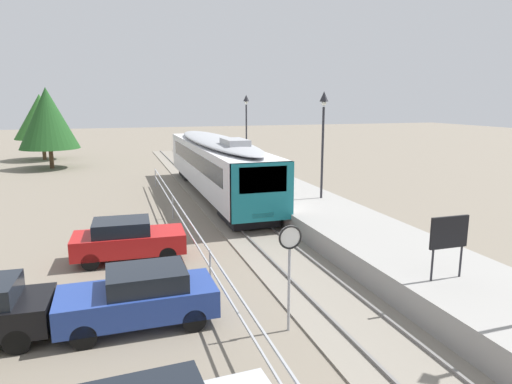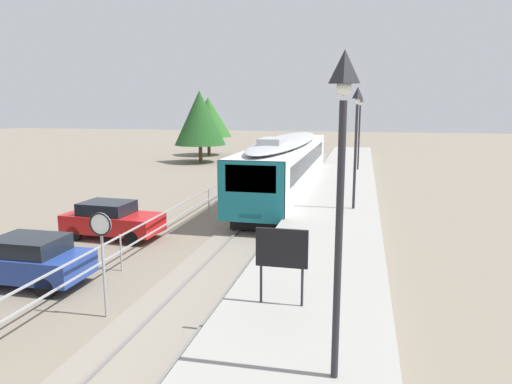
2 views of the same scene
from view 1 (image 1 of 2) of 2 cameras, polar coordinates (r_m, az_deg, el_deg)
ground_plane at (r=24.05m, az=-10.02°, el=-2.67°), size 160.00×160.00×0.00m
track_rails at (r=24.59m, az=-3.08°, el=-2.11°), size 3.20×60.00×0.14m
commuter_train at (r=27.71m, az=-5.05°, el=3.83°), size 2.82×18.26×3.74m
station_platform at (r=25.49m, az=3.99°, el=-0.68°), size 3.90×60.00×0.90m
platform_lamp_mid_platform at (r=22.94m, az=8.48°, el=8.40°), size 0.34×0.34×5.35m
platform_lamp_far_end at (r=35.56m, az=-1.23°, el=9.56°), size 0.34×0.34×5.35m
platform_notice_board at (r=13.55m, az=23.18°, el=-4.94°), size 1.20×0.08×1.80m
speed_limit_sign at (r=11.30m, az=4.30°, el=-7.54°), size 0.61×0.10×2.81m
carpark_fence at (r=14.28m, az=-5.81°, el=-8.63°), size 0.06×36.06×1.25m
parked_hatchback_blue at (r=12.44m, az=-14.46°, el=-12.66°), size 4.02×1.80×1.53m
parked_hatchback_red at (r=17.37m, az=-15.89°, el=-5.75°), size 4.07×1.93×1.53m
tree_behind_carpark at (r=42.91m, az=-24.80°, el=8.46°), size 4.95×4.95×6.94m
tree_behind_station_far at (r=49.74m, az=-25.51°, el=8.58°), size 5.14×5.14×6.43m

